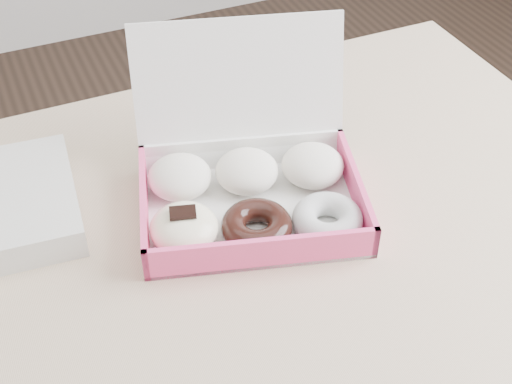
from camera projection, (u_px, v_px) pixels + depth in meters
name	position (u px, v px, depth m)	size (l,w,h in m)	color
table	(214.00, 295.00, 0.94)	(1.20, 0.80, 0.75)	tan
donut_box	(248.00, 185.00, 0.93)	(0.35, 0.33, 0.21)	white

